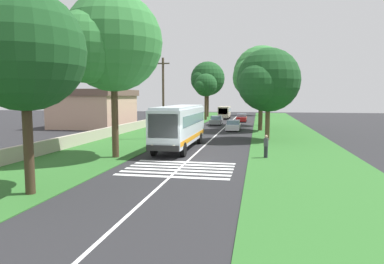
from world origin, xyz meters
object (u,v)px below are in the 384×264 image
at_px(trailing_car_0, 233,126).
at_px(trailing_car_1, 216,121).
at_px(roadside_tree_left_0, 205,86).
at_px(utility_pole, 163,97).
at_px(trailing_minibus_0, 224,111).
at_px(trailing_car_2, 242,118).
at_px(pedestrian, 266,146).
at_px(roadside_tree_left_3, 24,54).
at_px(roadside_tree_right_3, 267,81).
at_px(coach_bus, 180,124).
at_px(roadside_tree_left_1, 207,80).
at_px(roadside_tree_right_2, 260,76).
at_px(roadside_tree_left_2, 110,45).
at_px(roadside_building, 95,108).
at_px(roadside_tree_right_0, 260,76).
at_px(roadside_tree_right_1, 260,87).

xyz_separation_m(trailing_car_0, trailing_car_1, (9.54, 3.42, 0.00)).
relative_size(roadside_tree_left_0, utility_pole, 1.04).
bearing_deg(trailing_minibus_0, trailing_car_2, -152.44).
height_order(utility_pole, pedestrian, utility_pole).
relative_size(roadside_tree_left_3, roadside_tree_right_3, 0.98).
distance_m(coach_bus, roadside_tree_left_1, 48.74).
bearing_deg(roadside_tree_right_2, trailing_minibus_0, 24.87).
relative_size(roadside_tree_left_3, pedestrian, 5.50).
xyz_separation_m(trailing_minibus_0, roadside_tree_left_2, (-46.43, 3.89, 6.69)).
bearing_deg(roadside_tree_right_3, roadside_tree_left_0, 19.93).
xyz_separation_m(trailing_car_0, trailing_minibus_0, (24.07, 3.52, 0.88)).
height_order(trailing_car_0, roadside_tree_left_3, roadside_tree_left_3).
bearing_deg(roadside_tree_left_2, roadside_tree_right_2, -19.11).
xyz_separation_m(trailing_car_2, trailing_minibus_0, (7.29, 3.80, 0.88)).
bearing_deg(roadside_building, trailing_minibus_0, -38.51).
xyz_separation_m(roadside_tree_left_1, roadside_tree_left_3, (-63.14, -0.85, -1.83)).
relative_size(coach_bus, roadside_building, 0.92).
xyz_separation_m(trailing_car_1, roadside_tree_right_0, (-8.72, -6.73, 6.61)).
relative_size(trailing_car_1, utility_pole, 0.50).
bearing_deg(trailing_car_2, roadside_building, 124.52).
bearing_deg(trailing_car_1, roadside_tree_right_2, -94.36).
bearing_deg(trailing_car_1, trailing_car_2, -27.12).
relative_size(trailing_minibus_0, roadside_tree_right_3, 0.63).
bearing_deg(roadside_tree_left_3, roadside_tree_left_2, 1.01).
height_order(roadside_tree_right_1, roadside_tree_right_2, roadside_tree_right_2).
bearing_deg(roadside_tree_right_3, roadside_tree_left_3, 153.60).
xyz_separation_m(roadside_tree_left_2, roadside_building, (24.55, 13.52, -5.41)).
relative_size(roadside_tree_left_3, roadside_tree_right_0, 0.83).
bearing_deg(roadside_tree_left_2, trailing_car_1, -7.13).
bearing_deg(roadside_tree_left_0, trailing_minibus_0, -45.81).
distance_m(roadside_tree_left_0, roadside_tree_left_2, 43.13).
bearing_deg(utility_pole, roadside_tree_left_0, 0.35).
distance_m(trailing_minibus_0, roadside_tree_right_2, 17.69).
xyz_separation_m(trailing_minibus_0, roadside_tree_right_1, (14.55, -7.00, 5.33)).
bearing_deg(trailing_car_2, trailing_car_0, 179.02).
bearing_deg(roadside_tree_left_1, roadside_tree_right_0, -159.33).
distance_m(roadside_tree_right_0, pedestrian, 22.19).
xyz_separation_m(roadside_tree_left_0, roadside_tree_left_2, (-43.10, 0.47, 1.62)).
distance_m(trailing_car_0, roadside_tree_right_3, 11.62).
relative_size(trailing_car_2, roadside_tree_right_0, 0.39).
distance_m(roadside_tree_right_0, roadside_tree_right_3, 10.38).
distance_m(trailing_car_2, pedestrian, 37.38).
relative_size(trailing_car_1, roadside_tree_left_1, 0.35).
height_order(coach_bus, roadside_tree_right_1, roadside_tree_right_1).
height_order(roadside_tree_left_2, pedestrian, roadside_tree_left_2).
bearing_deg(trailing_car_0, roadside_tree_right_3, -157.02).
bearing_deg(roadside_tree_left_0, roadside_building, 142.99).
bearing_deg(trailing_car_2, roadside_tree_right_2, -157.76).
xyz_separation_m(roadside_tree_left_2, pedestrian, (1.93, -11.24, -7.33)).
relative_size(roadside_tree_left_1, roadside_tree_right_3, 1.29).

